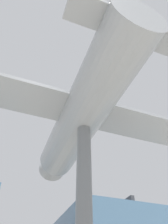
# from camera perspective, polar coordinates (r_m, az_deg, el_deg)

# --- Properties ---
(support_pylon_central) EXTENTS (0.62, 0.62, 7.96)m
(support_pylon_central) POSITION_cam_1_polar(r_m,az_deg,el_deg) (8.47, 0.00, -26.79)
(support_pylon_central) COLOR slate
(support_pylon_central) RESTS_ON ground_plane
(suspended_airplane) EXTENTS (14.69, 12.26, 3.04)m
(suspended_airplane) POSITION_cam_1_polar(r_m,az_deg,el_deg) (11.13, -0.60, -1.03)
(suspended_airplane) COLOR #93999E
(suspended_airplane) RESTS_ON support_pylon_central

